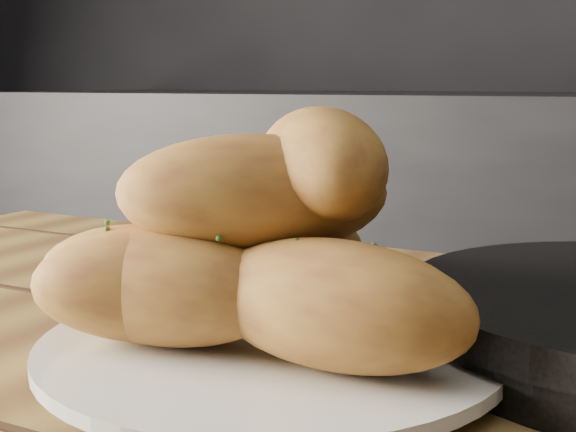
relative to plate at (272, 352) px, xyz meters
The scene contains 2 objects.
plate is the anchor object (origin of this frame).
bread_rolls 0.06m from the plate, 165.08° to the right, with size 0.28×0.25×0.14m.
Camera 1 is at (0.01, 0.20, 0.92)m, focal length 50.00 mm.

